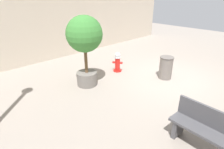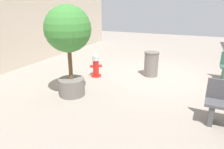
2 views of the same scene
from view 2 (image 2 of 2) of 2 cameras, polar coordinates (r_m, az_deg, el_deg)
ground_plane at (r=7.45m, az=12.70°, el=-0.56°), size 23.40×23.40×0.00m
fire_hydrant at (r=7.20m, az=-4.57°, el=2.67°), size 0.41×0.41×0.84m
planter_tree at (r=5.47m, az=-12.20°, el=10.34°), size 1.21×1.21×2.46m
trash_bin at (r=7.38m, az=10.97°, el=2.93°), size 0.52×0.52×0.87m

